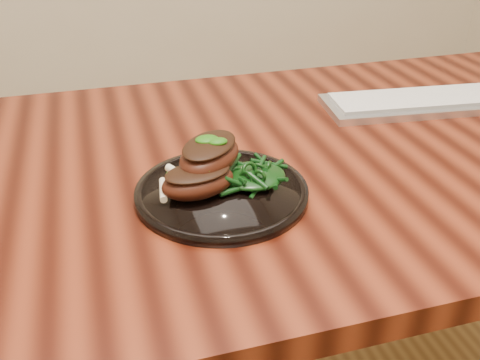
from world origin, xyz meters
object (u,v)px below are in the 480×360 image
lamb_chop_front (198,180)px  greens_heap (253,172)px  desk (259,196)px  keyboard (434,101)px  plate (222,192)px

lamb_chop_front → greens_heap: 0.09m
desk → greens_heap: size_ratio=16.68×
desk → keyboard: size_ratio=3.49×
desk → greens_heap: bearing=-113.0°
lamb_chop_front → keyboard: (0.54, 0.23, -0.03)m
lamb_chop_front → plate: bearing=13.6°
lamb_chop_front → keyboard: lamb_chop_front is taller
lamb_chop_front → keyboard: 0.58m
plate → greens_heap: bearing=5.2°
lamb_chop_front → keyboard: size_ratio=0.26×
plate → lamb_chop_front: size_ratio=2.12×
greens_heap → keyboard: bearing=25.6°
plate → greens_heap: greens_heap is taller
plate → lamb_chop_front: (-0.04, -0.01, 0.03)m
plate → keyboard: keyboard is taller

